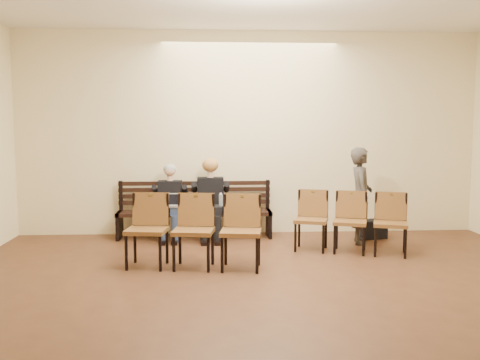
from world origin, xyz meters
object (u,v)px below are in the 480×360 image
object	(u,v)px
seated_man	(170,204)
chair_row_back	(350,222)
seated_woman	(211,201)
water_bottle	(221,208)
chair_row_front	(193,231)
bench	(195,224)
laptop	(172,208)
passerby	(361,188)
bag	(372,229)

from	to	relation	value
seated_man	chair_row_back	distance (m)	2.96
seated_woman	chair_row_back	xyz separation A→B (m)	(2.07, -1.09, -0.17)
water_bottle	chair_row_front	size ratio (longest dim) A/B	0.12
bench	seated_man	world-z (taller)	seated_man
water_bottle	laptop	bearing A→B (deg)	-179.35
seated_man	chair_row_front	distance (m)	1.88
passerby	seated_man	bearing A→B (deg)	88.93
passerby	bench	bearing A→B (deg)	85.12
bench	water_bottle	distance (m)	0.65
bag	chair_row_front	bearing A→B (deg)	-150.06
laptop	chair_row_back	bearing A→B (deg)	-15.40
seated_man	seated_woman	xyz separation A→B (m)	(0.67, 0.00, 0.04)
water_bottle	bench	bearing A→B (deg)	141.81
water_bottle	chair_row_back	world-z (taller)	chair_row_back
water_bottle	seated_woman	bearing A→B (deg)	126.81
water_bottle	chair_row_front	world-z (taller)	chair_row_front
seated_man	passerby	xyz separation A→B (m)	(3.07, -0.48, 0.30)
chair_row_front	chair_row_back	size ratio (longest dim) A/B	1.09
seated_man	water_bottle	size ratio (longest dim) A/B	5.39
water_bottle	bag	size ratio (longest dim) A/B	0.53
bag	bench	bearing A→B (deg)	175.41
seated_man	seated_woman	size ratio (longest dim) A/B	0.94
seated_man	bag	size ratio (longest dim) A/B	2.85
bench	seated_woman	size ratio (longest dim) A/B	2.06
bag	seated_man	bearing A→B (deg)	177.98
chair_row_front	bench	bearing A→B (deg)	99.37
laptop	passerby	xyz separation A→B (m)	(3.02, -0.25, 0.33)
seated_woman	chair_row_front	distance (m)	1.84
seated_man	seated_woman	bearing A→B (deg)	0.00
seated_man	chair_row_back	bearing A→B (deg)	-21.57
seated_man	passerby	bearing A→B (deg)	-8.88
seated_man	passerby	size ratio (longest dim) A/B	0.67
seated_man	laptop	size ratio (longest dim) A/B	3.88
bag	chair_row_front	distance (m)	3.43
laptop	water_bottle	size ratio (longest dim) A/B	1.39
water_bottle	chair_row_back	size ratio (longest dim) A/B	0.13
bench	water_bottle	world-z (taller)	water_bottle
laptop	bag	xyz separation A→B (m)	(3.35, 0.11, -0.41)
seated_man	chair_row_front	bearing A→B (deg)	-76.48
water_bottle	bag	bearing A→B (deg)	2.29
seated_woman	bag	xyz separation A→B (m)	(2.72, -0.12, -0.48)
bench	seated_woman	distance (m)	0.50
seated_man	chair_row_front	xyz separation A→B (m)	(0.44, -1.82, -0.10)
passerby	water_bottle	bearing A→B (deg)	91.21
bench	seated_man	xyz separation A→B (m)	(-0.41, -0.12, 0.37)
passerby	chair_row_front	size ratio (longest dim) A/B	1.00
laptop	chair_row_front	bearing A→B (deg)	-74.03
water_bottle	passerby	xyz separation A→B (m)	(2.23, -0.26, 0.33)
bench	passerby	size ratio (longest dim) A/B	1.46
laptop	chair_row_back	size ratio (longest dim) A/B	0.19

